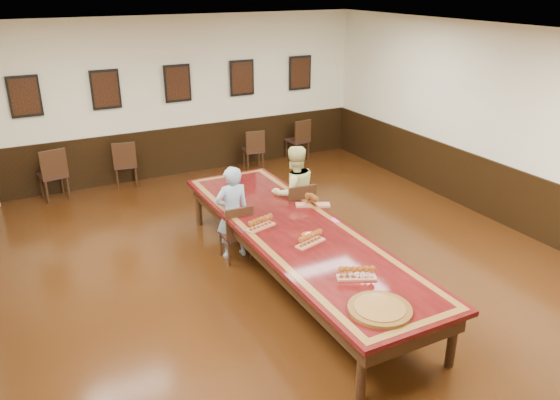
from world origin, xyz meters
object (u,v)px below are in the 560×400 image
spare_chair_a (52,173)px  spare_chair_d (297,139)px  chair_man (235,231)px  spare_chair_b (125,163)px  person_man (232,213)px  spare_chair_c (253,149)px  conference_table (297,239)px  person_woman (294,192)px  carved_platter (380,309)px  chair_woman (297,211)px

spare_chair_a → spare_chair_d: bearing=169.8°
chair_man → spare_chair_b: spare_chair_b is taller
person_man → spare_chair_c: bearing=-117.4°
person_man → conference_table: size_ratio=0.28×
spare_chair_c → person_woman: person_woman is taller
conference_table → spare_chair_b: bearing=104.4°
spare_chair_d → person_woman: bearing=52.8°
spare_chair_d → person_man: size_ratio=0.66×
spare_chair_b → spare_chair_c: (2.70, -0.19, -0.03)m
spare_chair_a → spare_chair_b: 1.35m
conference_table → spare_chair_a: bearing=118.8°
spare_chair_d → person_woman: size_ratio=0.62×
spare_chair_a → person_woman: person_woman is taller
chair_man → spare_chair_b: size_ratio=0.94×
carved_platter → spare_chair_c: bearing=76.0°
chair_man → spare_chair_d: bearing=-128.1°
chair_woman → spare_chair_b: bearing=-59.4°
person_man → carved_platter: size_ratio=1.70×
chair_woman → spare_chair_a: bearing=-44.3°
chair_man → spare_chair_c: 4.14m
chair_man → carved_platter: chair_man is taller
spare_chair_d → conference_table: 5.42m
chair_man → chair_woman: 1.13m
spare_chair_d → person_man: person_man is taller
chair_woman → carved_platter: bearing=79.8°
spare_chair_d → spare_chair_c: bearing=-0.6°
chair_woman → spare_chair_d: chair_woman is taller
spare_chair_c → chair_woman: bearing=85.4°
conference_table → carved_platter: bearing=-95.3°
person_woman → spare_chair_c: bearing=-100.2°
spare_chair_d → person_man: 4.85m
person_man → carved_platter: (0.31, -3.08, 0.07)m
chair_woman → spare_chair_d: bearing=-115.3°
spare_chair_a → carved_platter: 7.15m
chair_man → person_woman: bearing=-164.6°
chair_woman → spare_chair_d: (2.03, 3.61, -0.02)m
person_woman → carved_platter: size_ratio=1.82×
chair_woman → spare_chair_b: (-1.84, 3.66, -0.01)m
carved_platter → person_woman: bearing=76.1°
spare_chair_a → carved_platter: size_ratio=1.20×
spare_chair_a → spare_chair_d: (5.22, 0.03, -0.03)m
spare_chair_b → spare_chair_d: 3.87m
chair_man → spare_chair_a: spare_chair_a is taller
spare_chair_a → spare_chair_c: spare_chair_a is taller
chair_man → chair_woman: (1.11, 0.17, 0.04)m
spare_chair_d → person_woman: (-2.02, -3.51, 0.29)m
spare_chair_a → spare_chair_c: (4.05, -0.11, -0.07)m
spare_chair_a → person_man: person_man is taller
spare_chair_a → conference_table: bearing=108.2°
chair_woman → spare_chair_b: chair_woman is taller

